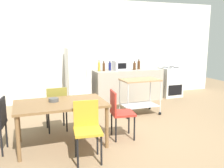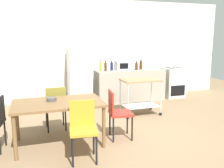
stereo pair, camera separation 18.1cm
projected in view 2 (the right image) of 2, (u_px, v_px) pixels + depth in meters
name	position (u px, v px, depth m)	size (l,w,h in m)	color
ground_plane	(138.00, 138.00, 4.54)	(12.00, 12.00, 0.00)	#8C7051
back_wall	(94.00, 50.00, 7.25)	(8.40, 0.12, 2.90)	silver
kitchen_counter	(130.00, 85.00, 7.16)	(2.00, 0.64, 0.90)	#A89E8E
dining_table	(58.00, 107.00, 4.16)	(1.50, 0.90, 0.75)	brown
chair_red	(117.00, 111.00, 4.43)	(0.45, 0.45, 0.89)	#B72D23
chair_olive	(56.00, 105.00, 4.82)	(0.40, 0.40, 0.89)	olive
chair_mustard	(83.00, 126.00, 3.67)	(0.45, 0.45, 0.89)	gold
stove_oven	(173.00, 82.00, 7.62)	(0.60, 0.61, 0.92)	white
refrigerator	(80.00, 76.00, 6.74)	(0.60, 0.63, 1.55)	white
kitchen_cart	(140.00, 91.00, 5.83)	(0.91, 0.57, 0.85)	#A37A51
bottle_sparkling_water	(101.00, 67.00, 6.79)	(0.07, 0.07, 0.30)	gold
bottle_sesame_oil	(106.00, 67.00, 6.83)	(0.07, 0.07, 0.29)	#4C2D19
bottle_hot_sauce	(112.00, 66.00, 6.95)	(0.08, 0.08, 0.27)	navy
microwave	(123.00, 65.00, 7.08)	(0.46, 0.35, 0.26)	silver
bottle_vinegar	(136.00, 66.00, 7.05)	(0.08, 0.08, 0.25)	#4C2D19
bottle_olive_oil	(141.00, 65.00, 7.17)	(0.08, 0.08, 0.29)	#4C2D19
fruit_bowl	(51.00, 99.00, 4.21)	(0.17, 0.17, 0.06)	#4C4C4C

